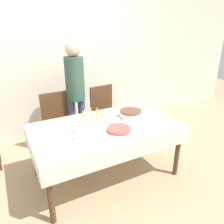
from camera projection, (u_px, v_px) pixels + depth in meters
The scene contains 13 objects.
ground_plane at pixel (106, 174), 2.94m from camera, with size 12.00×12.00×0.00m, color tan.
wall_back at pixel (65, 57), 3.69m from camera, with size 8.00×0.05×2.70m.
dining_table at pixel (106, 133), 2.70m from camera, with size 1.78×1.00×0.73m.
dining_chair_far_left at pixel (58, 122), 3.24m from camera, with size 0.42×0.42×0.95m.
dining_chair_far_right at pixel (105, 113), 3.58m from camera, with size 0.45×0.45×0.95m.
birthday_cake at pixel (131, 114), 2.86m from camera, with size 0.28×0.28×0.18m.
champagne_tray at pixel (93, 117), 2.68m from camera, with size 0.35×0.35×0.18m.
plate_stack_main at pixel (119, 129), 2.53m from camera, with size 0.28×0.28×0.03m.
plate_stack_dessert at pixel (113, 121), 2.76m from camera, with size 0.20×0.20×0.03m.
cake_knife at pixel (148, 123), 2.73m from camera, with size 0.28×0.14×0.00m.
fork_pile at pixel (80, 136), 2.39m from camera, with size 0.18×0.09×0.02m.
napkin_pile at pixel (79, 130), 2.55m from camera, with size 0.15×0.15×0.01m.
person_standing at pixel (75, 87), 3.25m from camera, with size 0.28×0.28×1.66m.
Camera 1 is at (-1.06, -2.15, 1.89)m, focal length 35.00 mm.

